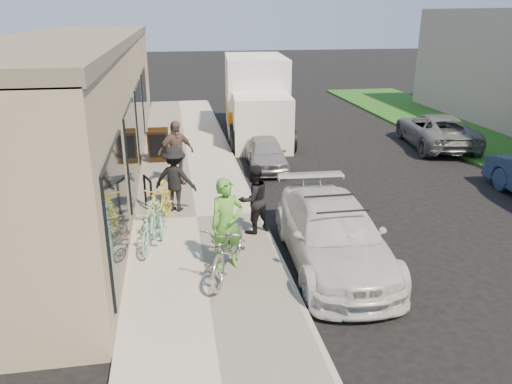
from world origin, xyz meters
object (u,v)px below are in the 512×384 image
sandwich_board (158,145)px  bike_rack (148,190)px  tandem_bike (229,247)px  woman_rider (227,224)px  bystander_a (175,179)px  cruiser_bike_b (158,212)px  bystander_b (176,153)px  sedan_silver (266,153)px  sedan_white (333,234)px  moving_truck (256,101)px  far_car_gray (436,130)px  cruiser_bike_a (150,227)px  cruiser_bike_c (160,203)px  man_standing (253,199)px

sandwich_board → bike_rack: bearing=-90.8°
tandem_bike → woman_rider: (0.00, 0.26, 0.35)m
bystander_a → tandem_bike: bearing=126.2°
cruiser_bike_b → bystander_b: bystander_b is taller
sedan_silver → tandem_bike: (-2.06, -7.06, 0.19)m
sandwich_board → sedan_white: 8.33m
moving_truck → bystander_b: size_ratio=3.54×
moving_truck → far_car_gray: (6.35, -3.20, -0.76)m
sedan_white → sedan_silver: sedan_white is taller
cruiser_bike_a → bystander_a: (0.58, 2.05, 0.35)m
tandem_bike → cruiser_bike_c: 3.02m
man_standing → cruiser_bike_c: bearing=-51.4°
sedan_white → woman_rider: 2.18m
bike_rack → far_car_gray: far_car_gray is taller
cruiser_bike_c → bystander_b: size_ratio=0.86×
bike_rack → sedan_silver: size_ratio=0.28×
moving_truck → cruiser_bike_c: size_ratio=4.12×
woman_rider → bystander_a: bearing=91.5°
far_car_gray → sandwich_board: bearing=13.9°
far_car_gray → bystander_b: 10.32m
bike_rack → moving_truck: (4.18, 8.32, 0.73)m
sedan_silver → man_standing: 5.43m
moving_truck → far_car_gray: 7.15m
bike_rack → sandwich_board: size_ratio=0.77×
bike_rack → tandem_bike: 3.95m
sandwich_board → bystander_a: (0.48, -4.42, 0.26)m
sedan_white → cruiser_bike_a: bearing=166.5°
bystander_b → tandem_bike: bearing=-103.7°
bystander_a → bystander_b: bystander_b is taller
tandem_bike → bystander_b: bearing=120.3°
bike_rack → woman_rider: woman_rider is taller
tandem_bike → bystander_b: bystander_b is taller
cruiser_bike_c → bike_rack: bearing=130.3°
bystander_b → sandwich_board: bearing=80.4°
sedan_silver → cruiser_bike_a: bearing=-118.6°
cruiser_bike_a → sandwich_board: bearing=98.7°
cruiser_bike_a → bystander_a: size_ratio=0.96×
sandwich_board → cruiser_bike_b: sandwich_board is taller
sedan_white → tandem_bike: 2.17m
sandwich_board → man_standing: 6.43m
cruiser_bike_a → bike_rack: bearing=102.3°
sandwich_board → bystander_b: size_ratio=0.59×
man_standing → cruiser_bike_c: (-2.08, 0.91, -0.31)m
bystander_a → sandwich_board: bearing=-62.5°
sedan_white → sandwich_board: bearing=118.0°
moving_truck → bystander_a: 9.20m
sedan_white → woman_rider: size_ratio=2.54×
far_car_gray → woman_rider: woman_rider is taller
sedan_white → sedan_silver: bearing=93.5°
sedan_white → bystander_a: bearing=137.3°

